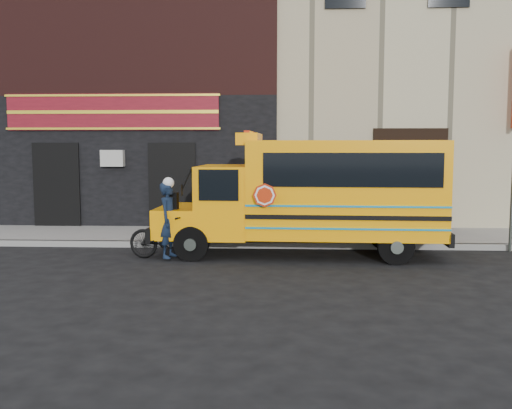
{
  "coord_description": "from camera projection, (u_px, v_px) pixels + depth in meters",
  "views": [
    {
      "loc": [
        0.19,
        -11.9,
        2.62
      ],
      "look_at": [
        -0.46,
        1.85,
        1.2
      ],
      "focal_mm": 40.0,
      "sensor_mm": 36.0,
      "label": 1
    }
  ],
  "objects": [
    {
      "name": "cyclist",
      "position": [
        169.0,
        222.0,
        13.12
      ],
      "size": [
        0.55,
        0.71,
        1.75
      ],
      "primitive_type": "imported",
      "rotation": [
        0.0,
        0.0,
        1.35
      ],
      "color": "black",
      "rests_on": "ground"
    },
    {
      "name": "bicycle",
      "position": [
        165.0,
        236.0,
        13.16
      ],
      "size": [
        1.86,
        0.86,
        1.08
      ],
      "primitive_type": "imported",
      "rotation": [
        0.0,
        0.0,
        1.37
      ],
      "color": "black",
      "rests_on": "ground"
    },
    {
      "name": "school_bus",
      "position": [
        315.0,
        193.0,
        13.61
      ],
      "size": [
        6.97,
        2.48,
        2.92
      ],
      "color": "black",
      "rests_on": "ground"
    },
    {
      "name": "curb",
      "position": [
        275.0,
        245.0,
        14.68
      ],
      "size": [
        40.0,
        0.2,
        0.15
      ],
      "primitive_type": "cube",
      "color": "gray",
      "rests_on": "ground"
    },
    {
      "name": "sidewalk",
      "position": [
        276.0,
        236.0,
        16.17
      ],
      "size": [
        40.0,
        3.0,
        0.15
      ],
      "primitive_type": "cube",
      "color": "gray",
      "rests_on": "ground"
    },
    {
      "name": "ground",
      "position": [
        273.0,
        270.0,
        12.1
      ],
      "size": [
        120.0,
        120.0,
        0.0
      ],
      "primitive_type": "plane",
      "color": "black",
      "rests_on": "ground"
    },
    {
      "name": "building",
      "position": [
        277.0,
        54.0,
        21.87
      ],
      "size": [
        20.0,
        10.7,
        12.0
      ],
      "color": "tan",
      "rests_on": "sidewalk"
    }
  ]
}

